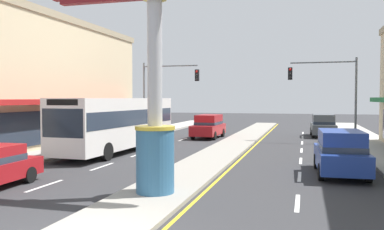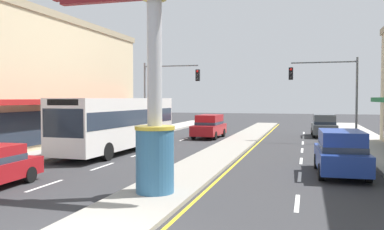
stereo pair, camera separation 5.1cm
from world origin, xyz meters
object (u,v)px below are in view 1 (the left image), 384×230
Objects in this scene: traffic_light_left_side at (164,86)px; suv_far_left_oncoming at (208,126)px; district_sign at (155,72)px; suv_near_left_lane at (323,125)px; traffic_light_right_side at (330,85)px; suv_far_right_lane at (341,152)px; storefront_left at (6,82)px; bus_near_right_lane at (119,121)px.

traffic_light_left_side is 4.91m from suv_far_left_oncoming.
district_sign reaches higher than suv_near_left_lane.
suv_near_left_lane is (-0.28, 4.55, -3.26)m from traffic_light_right_side.
suv_far_right_lane is (-0.28, -13.23, -3.26)m from traffic_light_right_side.
suv_near_left_lane is (12.67, 4.38, -3.26)m from traffic_light_left_side.
district_sign is at bearing -81.68° from suv_far_left_oncoming.
traffic_light_left_side is 13.80m from suv_near_left_lane.
bus_near_right_lane is at bearing -5.11° from storefront_left.
storefront_left is 4.80× the size of suv_far_left_oncoming.
storefront_left is at bearing 174.89° from bus_near_right_lane.
storefront_left is 22.88m from traffic_light_right_side.
suv_far_left_oncoming is (-9.08, -3.61, 0.00)m from suv_near_left_lane.
suv_far_right_lane is (21.14, -5.20, -3.39)m from storefront_left.
bus_near_right_lane reaches higher than suv_far_left_oncoming.
traffic_light_left_side is 1.33× the size of suv_far_right_lane.
bus_near_right_lane is at bearing -145.21° from traffic_light_right_side.
traffic_light_left_side is 1.33× the size of suv_near_left_lane.
suv_far_left_oncoming is at bearing 122.67° from suv_far_right_lane.
bus_near_right_lane is at bearing -88.18° from traffic_light_left_side.
suv_far_left_oncoming is at bearing 98.32° from district_sign.
bus_near_right_lane is (-12.67, -8.80, -2.38)m from traffic_light_right_side.
suv_near_left_lane is at bearing 75.16° from district_sign.
storefront_left is at bearing -149.26° from suv_near_left_lane.
suv_far_right_lane is 17.78m from suv_near_left_lane.
storefront_left is 11.78m from traffic_light_left_side.
suv_far_right_lane is at bearing -19.65° from bus_near_right_lane.
suv_far_right_lane is at bearing 42.11° from district_sign.
suv_near_left_lane is (6.19, 23.38, -3.11)m from district_sign.
district_sign reaches higher than suv_far_right_lane.
traffic_light_right_side is at bearing -5.74° from suv_far_left_oncoming.
district_sign reaches higher than traffic_light_right_side.
bus_near_right_lane is 2.42× the size of suv_far_right_lane.
suv_far_left_oncoming is (12.06, 8.96, -3.39)m from storefront_left.
district_sign is at bearing -71.17° from traffic_light_left_side.
traffic_light_left_side is 18.73m from suv_far_right_lane.
district_sign is 20.22m from suv_far_left_oncoming.
suv_far_right_lane is (12.39, -4.42, -0.88)m from bus_near_right_lane.
suv_far_right_lane is (6.19, 5.60, -3.11)m from district_sign.
storefront_left is 15.40m from suv_far_left_oncoming.
storefront_left is 4.81× the size of suv_near_left_lane.
bus_near_right_lane is at bearing 121.71° from district_sign.
storefront_left reaches higher than traffic_light_left_side.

